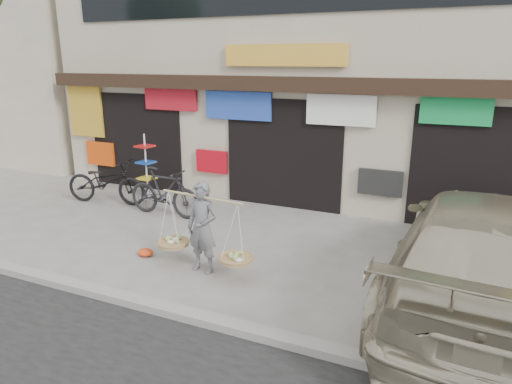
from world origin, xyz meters
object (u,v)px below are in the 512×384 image
at_px(suv, 487,253).
at_px(bike_0, 106,182).
at_px(display_rack, 147,172).
at_px(bike_1, 164,192).
at_px(street_vendor, 203,231).

bearing_deg(suv, bike_0, -8.13).
bearing_deg(display_rack, bike_0, -127.93).
relative_size(bike_0, bike_1, 1.12).
relative_size(bike_1, suv, 0.31).
relative_size(bike_0, suv, 0.35).
distance_m(suv, display_rack, 8.51).
bearing_deg(bike_0, street_vendor, -129.46).
bearing_deg(bike_0, suv, -111.87).
relative_size(suv, display_rack, 3.61).
relative_size(street_vendor, suv, 0.30).
bearing_deg(street_vendor, bike_0, 156.60).
height_order(street_vendor, bike_1, street_vendor).
bearing_deg(display_rack, bike_1, -39.00).
height_order(suv, display_rack, suv).
distance_m(street_vendor, display_rack, 4.90).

